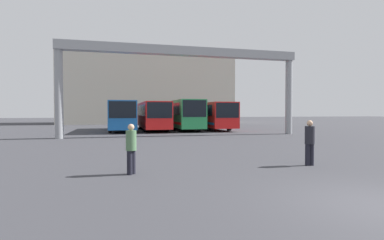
# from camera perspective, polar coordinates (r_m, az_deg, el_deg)

# --- Properties ---
(building_backdrop) EXTENTS (28.79, 12.00, 11.32)m
(building_backdrop) POSITION_cam_1_polar(r_m,az_deg,el_deg) (54.49, -8.52, 5.43)
(building_backdrop) COLOR #B7B2A3
(building_backdrop) RESTS_ON ground
(overhead_gantry) EXTENTS (19.74, 0.80, 7.28)m
(overhead_gantry) POSITION_cam_1_polar(r_m,az_deg,el_deg) (24.82, -1.37, 10.49)
(overhead_gantry) COLOR gray
(overhead_gantry) RESTS_ON ground
(bus_slot_0) EXTENTS (2.59, 10.27, 3.03)m
(bus_slot_0) POSITION_cam_1_polar(r_m,az_deg,el_deg) (32.10, -13.26, 1.11)
(bus_slot_0) COLOR #1959A5
(bus_slot_0) RESTS_ON ground
(bus_slot_1) EXTENTS (2.54, 10.49, 2.97)m
(bus_slot_1) POSITION_cam_1_polar(r_m,az_deg,el_deg) (32.44, -7.47, 1.08)
(bus_slot_1) COLOR red
(bus_slot_1) RESTS_ON ground
(bus_slot_2) EXTENTS (2.51, 11.30, 3.19)m
(bus_slot_2) POSITION_cam_1_polar(r_m,az_deg,el_deg) (33.38, -1.96, 1.32)
(bus_slot_2) COLOR #268C4C
(bus_slot_2) RESTS_ON ground
(bus_slot_3) EXTENTS (2.58, 11.12, 2.96)m
(bus_slot_3) POSITION_cam_1_polar(r_m,az_deg,el_deg) (34.14, 3.44, 1.12)
(bus_slot_3) COLOR red
(bus_slot_3) RESTS_ON ground
(pedestrian_near_right) EXTENTS (0.33, 0.33, 1.61)m
(pedestrian_near_right) POSITION_cam_1_polar(r_m,az_deg,el_deg) (9.77, -11.52, -5.18)
(pedestrian_near_right) COLOR black
(pedestrian_near_right) RESTS_ON ground
(pedestrian_mid_right) EXTENTS (0.35, 0.35, 1.68)m
(pedestrian_mid_right) POSITION_cam_1_polar(r_m,az_deg,el_deg) (11.97, 21.50, -3.84)
(pedestrian_mid_right) COLOR black
(pedestrian_mid_right) RESTS_ON ground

